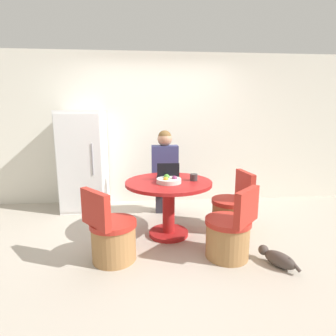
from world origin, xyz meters
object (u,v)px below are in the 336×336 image
object	(u,v)px
refrigerator	(84,161)
cat	(278,258)
dining_table	(169,197)
chair_right_side	(231,211)
chair_near_right_corner	(229,235)
laptop	(168,175)
fruit_bowl	(169,180)
chair_near_left_corner	(112,237)
person_seated	(165,169)

from	to	relation	value
refrigerator	cat	distance (m)	3.15
dining_table	chair_right_side	world-z (taller)	chair_right_side
chair_near_right_corner	cat	distance (m)	0.53
chair_near_right_corner	laptop	world-z (taller)	laptop
chair_near_right_corner	fruit_bowl	size ratio (longest dim) A/B	2.66
chair_near_left_corner	chair_right_side	bearing A→B (deg)	-107.59
dining_table	chair_near_left_corner	size ratio (longest dim) A/B	1.36
chair_near_left_corner	fruit_bowl	distance (m)	0.94
chair_right_side	person_seated	xyz separation A→B (m)	(-0.86, 0.68, 0.47)
chair_near_left_corner	cat	distance (m)	1.74
chair_near_left_corner	chair_near_right_corner	bearing A→B (deg)	-132.83
chair_near_left_corner	fruit_bowl	world-z (taller)	fruit_bowl
dining_table	laptop	size ratio (longest dim) A/B	3.86
refrigerator	cat	xyz separation A→B (m)	(2.37, -1.94, -0.73)
chair_near_left_corner	person_seated	size ratio (longest dim) A/B	0.61
chair_near_right_corner	fruit_bowl	xyz separation A→B (m)	(-0.62, 0.52, 0.49)
refrigerator	dining_table	bearing A→B (deg)	-40.82
chair_near_left_corner	refrigerator	bearing A→B (deg)	-19.93
chair_right_side	laptop	world-z (taller)	laptop
fruit_bowl	cat	distance (m)	1.46
dining_table	chair_near_right_corner	distance (m)	0.90
laptop	cat	distance (m)	1.58
cat	dining_table	bearing A→B (deg)	19.78
dining_table	person_seated	xyz separation A→B (m)	(-0.00, 0.77, 0.21)
fruit_bowl	person_seated	bearing A→B (deg)	89.76
person_seated	cat	size ratio (longest dim) A/B	3.22
chair_right_side	chair_near_left_corner	world-z (taller)	same
dining_table	chair_right_side	bearing A→B (deg)	5.91
cat	chair_right_side	bearing A→B (deg)	-19.79
dining_table	laptop	bearing A→B (deg)	90.07
chair_near_left_corner	laptop	size ratio (longest dim) A/B	2.85
laptop	chair_near_right_corner	bearing A→B (deg)	130.01
chair_right_side	chair_near_left_corner	bearing A→B (deg)	-72.41
chair_right_side	laptop	distance (m)	1.00
dining_table	chair_near_left_corner	xyz separation A→B (m)	(-0.65, -0.57, -0.26)
laptop	cat	bearing A→B (deg)	138.66
chair_near_right_corner	laptop	bearing A→B (deg)	-95.41
chair_near_left_corner	person_seated	world-z (taller)	person_seated
cat	chair_near_right_corner	bearing A→B (deg)	32.45
person_seated	fruit_bowl	xyz separation A→B (m)	(-0.00, -0.85, 0.02)
refrigerator	chair_near_left_corner	distance (m)	1.89
refrigerator	laptop	bearing A→B (deg)	-37.48
person_seated	cat	distance (m)	2.01
chair_near_left_corner	cat	bearing A→B (deg)	-139.25
chair_near_left_corner	laptop	distance (m)	1.08
chair_right_side	dining_table	bearing A→B (deg)	-90.00
laptop	fruit_bowl	size ratio (longest dim) A/B	0.93
laptop	dining_table	bearing A→B (deg)	90.07
dining_table	fruit_bowl	bearing A→B (deg)	-92.54
refrigerator	person_seated	bearing A→B (deg)	-15.42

